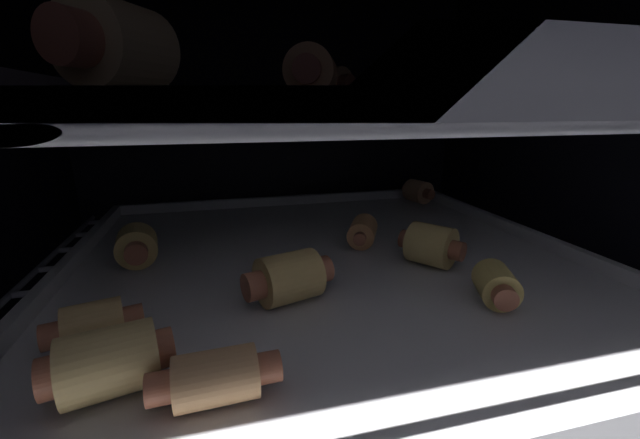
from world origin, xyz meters
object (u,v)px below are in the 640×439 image
object	(u,v)px
oven_rack_upper	(328,115)
pig_in_blanket_upper_6	(117,46)
pig_in_blanket_lower_7	(289,278)
pig_in_blanket_lower_5	(94,326)
pig_in_blanket_upper_2	(330,84)
pig_in_blanket_lower_8	(363,231)
baking_tray_lower	(327,266)
pig_in_blanket_lower_2	(431,245)
oven_rack_lower	(327,275)
pig_in_blanket_upper_4	(127,78)
pig_in_blanket_lower_1	(216,377)
pig_in_blanket_lower_4	(496,284)
pig_in_blanket_lower_6	(110,362)
pig_in_blanket_lower_0	(418,191)
pig_in_blanket_lower_3	(137,246)
pig_in_blanket_upper_1	(312,72)
pig_in_blanket_upper_5	(401,87)
baking_tray_upper	(328,103)
pig_in_blanket_upper_3	(455,84)

from	to	relation	value
oven_rack_upper	pig_in_blanket_upper_6	world-z (taller)	pig_in_blanket_upper_6
pig_in_blanket_lower_7	pig_in_blanket_lower_5	bearing A→B (deg)	-165.67
pig_in_blanket_lower_7	pig_in_blanket_upper_2	distance (cm)	25.14
pig_in_blanket_lower_7	pig_in_blanket_lower_8	size ratio (longest dim) A/B	1.25
baking_tray_lower	pig_in_blanket_lower_2	world-z (taller)	pig_in_blanket_lower_2
pig_in_blanket_lower_2	pig_in_blanket_lower_7	xyz separation A→B (cm)	(-12.33, -3.30, -0.02)
pig_in_blanket_lower_7	pig_in_blanket_upper_2	bearing A→B (deg)	66.99
oven_rack_lower	pig_in_blanket_upper_4	distance (cm)	22.82
pig_in_blanket_upper_2	pig_in_blanket_lower_2	bearing A→B (deg)	-76.49
pig_in_blanket_lower_1	pig_in_blanket_lower_4	world-z (taller)	same
pig_in_blanket_lower_6	pig_in_blanket_upper_6	size ratio (longest dim) A/B	1.10
pig_in_blanket_lower_0	oven_rack_upper	world-z (taller)	oven_rack_upper
pig_in_blanket_lower_0	pig_in_blanket_lower_5	size ratio (longest dim) A/B	1.02
pig_in_blanket_lower_2	pig_in_blanket_upper_6	size ratio (longest dim) A/B	1.00
pig_in_blanket_lower_3	pig_in_blanket_lower_6	distance (cm)	16.16
pig_in_blanket_lower_6	pig_in_blanket_lower_7	size ratio (longest dim) A/B	0.90
pig_in_blanket_upper_2	oven_rack_lower	bearing A→B (deg)	-106.54
pig_in_blanket_lower_0	pig_in_blanket_upper_1	distance (cm)	31.65
pig_in_blanket_lower_2	baking_tray_lower	bearing A→B (deg)	160.45
pig_in_blanket_lower_2	pig_in_blanket_lower_5	bearing A→B (deg)	-165.32
pig_in_blanket_lower_6	pig_in_blanket_upper_1	distance (cm)	19.52
pig_in_blanket_upper_5	baking_tray_upper	bearing A→B (deg)	-134.65
pig_in_blanket_lower_2	pig_in_blanket_lower_3	xyz separation A→B (cm)	(-23.21, 6.10, -0.09)
pig_in_blanket_upper_3	baking_tray_lower	bearing A→B (deg)	-162.62
oven_rack_lower	pig_in_blanket_lower_4	size ratio (longest dim) A/B	10.31
pig_in_blanket_lower_0	pig_in_blanket_lower_1	size ratio (longest dim) A/B	0.89
baking_tray_lower	pig_in_blanket_upper_5	xyz separation A→B (cm)	(11.43, 11.57, 14.91)
pig_in_blanket_lower_3	pig_in_blanket_upper_2	size ratio (longest dim) A/B	0.80
pig_in_blanket_lower_0	pig_in_blanket_lower_7	size ratio (longest dim) A/B	0.81
pig_in_blanket_upper_3	pig_in_blanket_lower_7	bearing A→B (deg)	-149.71
pig_in_blanket_lower_8	pig_in_blanket_upper_6	distance (cm)	26.80
baking_tray_upper	pig_in_blanket_upper_5	size ratio (longest dim) A/B	7.82
pig_in_blanket_lower_5	pig_in_blanket_lower_1	bearing A→B (deg)	-42.39
pig_in_blanket_upper_1	pig_in_blanket_upper_5	xyz separation A→B (cm)	(13.62, 15.51, -0.18)
pig_in_blanket_lower_0	pig_in_blanket_lower_6	world-z (taller)	pig_in_blanket_lower_6
pig_in_blanket_lower_4	pig_in_blanket_lower_8	distance (cm)	13.71
pig_in_blanket_lower_3	pig_in_blanket_lower_5	bearing A→B (deg)	-90.36
pig_in_blanket_upper_6	pig_in_blanket_lower_1	bearing A→B (deg)	-18.04
pig_in_blanket_lower_5	pig_in_blanket_upper_2	xyz separation A→B (cm)	(19.34, 22.53, 13.47)
pig_in_blanket_lower_6	pig_in_blanket_upper_2	distance (cm)	34.44
pig_in_blanket_lower_4	pig_in_blanket_upper_6	size ratio (longest dim) A/B	0.93
baking_tray_lower	pig_in_blanket_upper_4	distance (cm)	22.21
pig_in_blanket_lower_2	pig_in_blanket_lower_4	xyz separation A→B (cm)	(0.88, -6.88, -0.44)
oven_rack_lower	pig_in_blanket_lower_1	distance (cm)	17.39
pig_in_blanket_lower_4	pig_in_blanket_upper_2	size ratio (longest dim) A/B	0.80
pig_in_blanket_lower_4	pig_in_blanket_upper_4	bearing A→B (deg)	145.88
pig_in_blanket_lower_3	baking_tray_upper	xyz separation A→B (cm)	(15.23, -3.27, 11.20)
pig_in_blanket_lower_4	pig_in_blanket_lower_7	xyz separation A→B (cm)	(-13.21, 3.58, 0.42)
pig_in_blanket_lower_5	pig_in_blanket_lower_7	size ratio (longest dim) A/B	0.79
pig_in_blanket_lower_4	pig_in_blanket_upper_2	world-z (taller)	pig_in_blanket_upper_2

